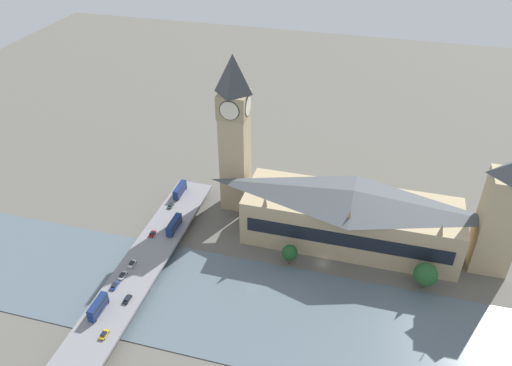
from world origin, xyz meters
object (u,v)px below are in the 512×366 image
Objects in this scene: double_decker_bus_lead at (174,225)px; double_decker_bus_rear at (180,190)px; parliament_hall at (351,217)px; double_decker_bus_mid at (98,306)px; car_southbound_mid at (132,264)px; road_bridge at (134,278)px; clock_tower at (234,130)px; victoria_tower at (501,216)px; car_northbound_mid at (171,206)px; car_southbound_lead at (114,285)px; car_northbound_lead at (104,334)px; car_southbound_extra at (127,299)px; car_southbound_tail at (152,234)px; car_northbound_tail at (123,275)px.

double_decker_bus_lead is 26.02m from double_decker_bus_rear.
parliament_hall is 8.49× the size of double_decker_bus_mid.
double_decker_bus_mid is 2.47× the size of car_southbound_mid.
double_decker_bus_lead is (30.12, -4.10, 3.52)m from road_bridge.
parliament_hall reaches higher than double_decker_bus_lead.
road_bridge is at bearing 159.87° from clock_tower.
parliament_hall is 1.67× the size of victoria_tower.
car_northbound_mid is (-3.30, 134.94, -19.14)m from victoria_tower.
car_southbound_lead is at bearing 158.65° from clock_tower.
parliament_hall is 74.26m from double_decker_bus_lead.
double_decker_bus_lead reaches higher than car_southbound_mid.
double_decker_bus_lead reaches higher than car_northbound_lead.
double_decker_bus_rear is at bearing 17.06° from double_decker_bus_lead.
road_bridge is at bearing -10.44° from double_decker_bus_mid.
parliament_hall is 7.48× the size of double_decker_bus_lead.
double_decker_bus_lead is (-17.73, 126.98, -17.23)m from victoria_tower.
double_decker_bus_mid is 10.44m from car_southbound_extra.
double_decker_bus_mid reaches higher than double_decker_bus_lead.
clock_tower reaches higher than double_decker_bus_lead.
clock_tower reaches higher than car_southbound_tail.
victoria_tower reaches higher than car_northbound_lead.
double_decker_bus_lead is at bearing 97.95° from victoria_tower.
car_northbound_lead is 0.93× the size of car_southbound_lead.
victoria_tower is 4.49× the size of double_decker_bus_lead.
car_northbound_lead is 52.63m from car_southbound_tail.
victoria_tower is 142.00m from car_southbound_extra.
car_southbound_lead is at bearing 175.68° from car_northbound_tail.
double_decker_bus_rear reaches higher than double_decker_bus_lead.
car_southbound_extra is at bearing -162.99° from road_bridge.
car_northbound_mid is 0.97× the size of car_southbound_tail.
car_northbound_tail is 1.12× the size of car_southbound_tail.
double_decker_bus_mid reaches higher than car_northbound_lead.
double_decker_bus_mid is 43.35m from car_southbound_tail.
clock_tower is at bearing -35.15° from car_southbound_tail.
double_decker_bus_lead is 41.85m from car_southbound_extra.
car_northbound_tail is 12.67m from car_southbound_extra.
double_decker_bus_lead is 16.59m from car_northbound_mid.
parliament_hall is 0.67× the size of road_bridge.
clock_tower is 89.57m from double_decker_bus_mid.
victoria_tower is 13.41× the size of car_southbound_tail.
car_northbound_tail is (-49.13, 79.73, -7.61)m from parliament_hall.
car_southbound_tail is at bearing -0.70° from car_northbound_tail.
parliament_hall is 56.27m from victoria_tower.
road_bridge is 55.22m from double_decker_bus_rear.
victoria_tower is 137.88m from car_southbound_tail.
victoria_tower is 135.89m from double_decker_bus_rear.
road_bridge is at bearing -149.21° from car_southbound_mid.
parliament_hall is 97.30m from car_southbound_lead.
double_decker_bus_lead is at bearing -12.57° from car_southbound_lead.
road_bridge is 12.69× the size of double_decker_bus_mid.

